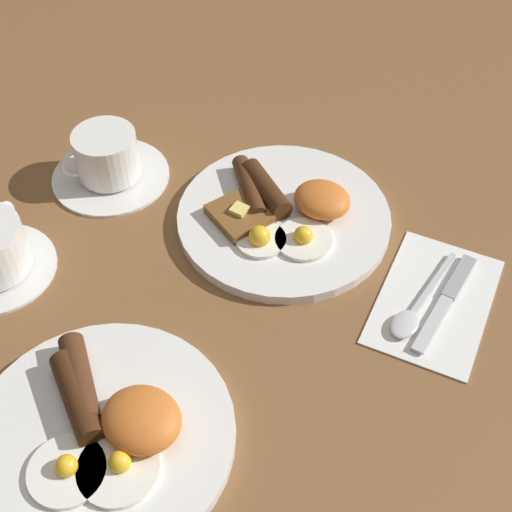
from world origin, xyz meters
The scene contains 7 objects.
ground_plane centered at (0.00, 0.00, 0.00)m, with size 3.00×3.00×0.00m, color brown.
breakfast_plate_near centered at (0.00, 0.00, 0.01)m, with size 0.28×0.28×0.05m.
breakfast_plate_far centered at (0.00, 0.37, 0.01)m, with size 0.27×0.27×0.05m.
teacup_near centered at (0.25, 0.05, 0.03)m, with size 0.16×0.16×0.07m.
napkin centered at (-0.22, 0.02, 0.00)m, with size 0.13×0.19×0.01m, color white.
knife centered at (-0.23, 0.01, 0.01)m, with size 0.02×0.17×0.01m.
spoon centered at (-0.21, 0.06, 0.01)m, with size 0.03×0.16×0.01m.
Camera 1 is at (-0.32, 0.58, 0.67)m, focal length 50.00 mm.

